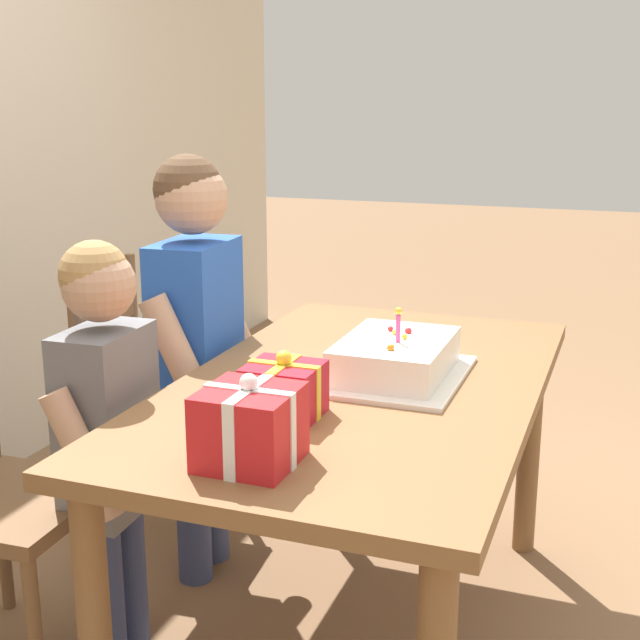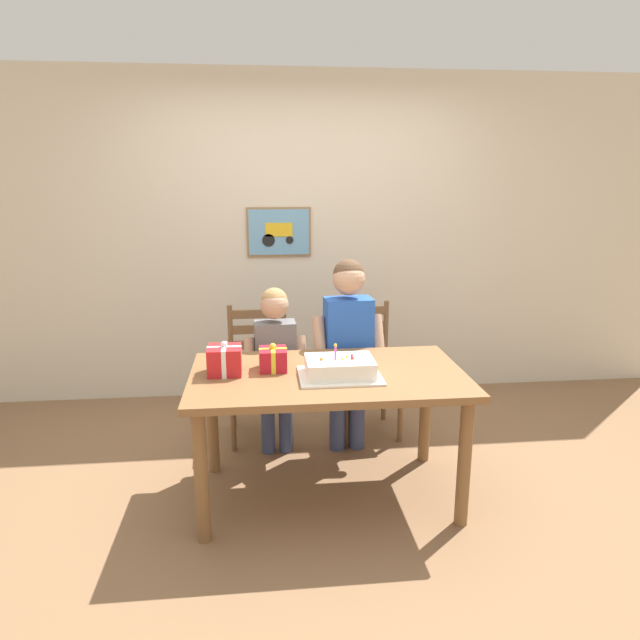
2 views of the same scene
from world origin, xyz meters
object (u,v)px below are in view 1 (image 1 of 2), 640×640
Objects in this scene: birthday_cake at (395,359)px; child_older at (197,328)px; gift_box_red_large at (250,427)px; child_younger at (108,415)px; gift_box_beside_cake at (284,390)px; dining_table at (360,417)px; chair_right at (150,400)px.

child_older is (0.15, 0.65, -0.01)m from birthday_cake.
gift_box_red_large is at bearing -145.44° from child_older.
gift_box_red_large is 0.14× the size of child_older.
birthday_cake is 0.39× the size of child_younger.
child_younger is at bearing 116.80° from birthday_cake.
birthday_cake is 2.63× the size of gift_box_beside_cake.
dining_table is 8.06× the size of gift_box_red_large.
child_older is (0.50, 0.49, -0.02)m from gift_box_beside_cake.
chair_right is 0.73m from child_younger.
child_older reaches higher than chair_right.
child_younger is (-0.47, 0.00, -0.11)m from child_older.
chair_right is (0.32, 0.93, -0.33)m from birthday_cake.
chair_right is 0.71× the size of child_older.
child_older is 1.16× the size of child_younger.
gift_box_red_large is at bearing -139.24° from chair_right.
dining_table is 0.17m from birthday_cake.
dining_table is 3.42× the size of birthday_cake.
gift_box_beside_cake is at bearing -135.64° from child_older.
chair_right is at bearing 48.87° from gift_box_beside_cake.
child_younger is at bearing -156.56° from chair_right.
child_older is at bearing -121.52° from chair_right.
birthday_cake is (0.06, -0.07, 0.15)m from dining_table.
gift_box_beside_cake is (-0.35, 0.16, 0.01)m from birthday_cake.
child_older reaches higher than gift_box_beside_cake.
gift_box_red_large is at bearing -118.85° from child_younger.
dining_table is 0.35m from gift_box_beside_cake.
gift_box_red_large is at bearing -171.89° from gift_box_beside_cake.
chair_right is 0.82× the size of child_younger.
dining_table is at bearing -64.70° from child_younger.
gift_box_beside_cake is 1.07m from chair_right.
dining_table is at bearing -113.68° from chair_right.
child_older is (0.76, 0.52, -0.04)m from gift_box_red_large.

